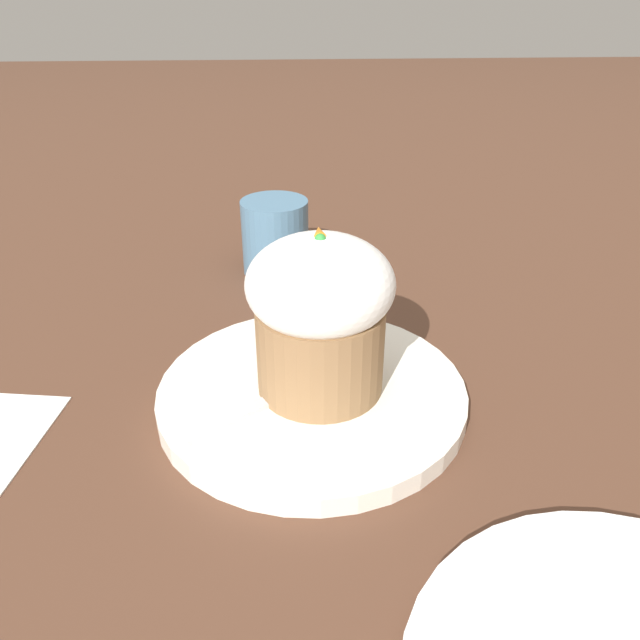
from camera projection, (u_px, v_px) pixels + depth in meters
ground_plane at (312, 402)px, 0.47m from camera, size 4.00×4.00×0.00m
dessert_plate at (312, 394)px, 0.47m from camera, size 0.23×0.23×0.02m
carrot_cake at (320, 311)px, 0.44m from camera, size 0.10×0.10×0.12m
spoon at (290, 390)px, 0.45m from camera, size 0.09×0.11×0.01m
coffee_cup at (275, 236)px, 0.66m from camera, size 0.10×0.07×0.08m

